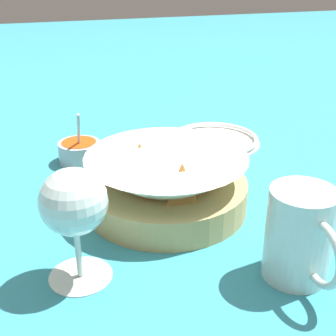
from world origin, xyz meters
TOP-DOWN VIEW (x-y plane):
  - ground_plane at (0.00, 0.00)m, footprint 4.00×4.00m
  - food_basket at (-0.02, 0.00)m, footprint 0.24×0.24m
  - sauce_cup at (-0.22, -0.10)m, footprint 0.08×0.07m
  - wine_glass at (0.11, -0.14)m, footprint 0.08×0.08m
  - beer_mug at (0.18, 0.10)m, footprint 0.12×0.08m
  - side_plate at (-0.23, 0.16)m, footprint 0.18×0.18m

SIDE VIEW (x-z plane):
  - ground_plane at x=0.00m, z-range 0.00..0.00m
  - side_plate at x=-0.23m, z-range 0.00..0.01m
  - sauce_cup at x=-0.22m, z-range -0.03..0.07m
  - food_basket at x=-0.02m, z-range -0.01..0.08m
  - beer_mug at x=0.18m, z-range 0.00..0.11m
  - wine_glass at x=0.11m, z-range 0.03..0.16m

